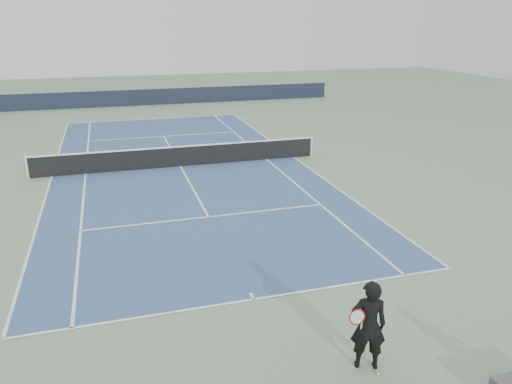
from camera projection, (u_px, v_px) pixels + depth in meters
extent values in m
plane|color=gray|center=(180.00, 167.00, 22.67)|extent=(80.00, 80.00, 0.00)
cube|color=#35537E|center=(180.00, 166.00, 22.67)|extent=(10.97, 23.77, 0.01)
cylinder|color=silver|center=(27.00, 166.00, 20.78)|extent=(0.10, 0.10, 1.07)
cylinder|color=silver|center=(311.00, 145.00, 24.22)|extent=(0.10, 0.10, 1.07)
cube|color=black|center=(180.00, 157.00, 22.52)|extent=(12.80, 0.03, 0.90)
cube|color=white|center=(179.00, 147.00, 22.37)|extent=(12.80, 0.04, 0.06)
cube|color=black|center=(146.00, 97.00, 38.67)|extent=(30.00, 0.25, 1.20)
imported|color=black|center=(368.00, 325.00, 9.35)|extent=(0.83, 0.70, 1.85)
torus|color=maroon|center=(357.00, 317.00, 9.14)|extent=(0.34, 0.18, 0.36)
cylinder|color=white|center=(357.00, 317.00, 9.14)|extent=(0.29, 0.14, 0.32)
cylinder|color=white|center=(361.00, 327.00, 9.29)|extent=(0.08, 0.13, 0.27)
sphere|color=#CBDB2C|center=(378.00, 374.00, 9.39)|extent=(0.06, 0.06, 0.06)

